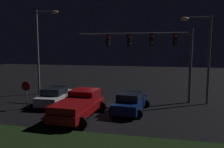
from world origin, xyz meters
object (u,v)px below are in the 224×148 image
Objects in this scene: pickup_truck at (79,104)px; car_sedan at (130,102)px; stop_sign at (26,90)px; traffic_signal_gantry at (152,46)px; car_sedan_far at (56,96)px; street_lamp_right at (203,48)px; street_lamp_left at (42,43)px.

car_sedan is at bearing -53.76° from pickup_truck.
stop_sign is (-8.16, -0.99, 0.82)m from car_sedan.
car_sedan is at bearing -108.53° from traffic_signal_gantry.
pickup_truck is 4.40m from car_sedan_far.
street_lamp_right is 14.96m from stop_sign.
car_sedan is at bearing 6.95° from stop_sign.
pickup_truck is at bearing -145.94° from street_lamp_right.
traffic_signal_gantry is 11.27m from stop_sign.
stop_sign is (-1.62, -1.75, 0.82)m from car_sedan_far.
car_sedan_far is at bearing -157.66° from traffic_signal_gantry.
car_sedan_far is 2.53m from stop_sign.
car_sedan_far is 9.53m from traffic_signal_gantry.
pickup_truck is 1.23× the size of car_sedan_far.
car_sedan is 11.67m from street_lamp_left.
car_sedan is (3.28, 2.18, -0.26)m from pickup_truck.
stop_sign reaches higher than car_sedan.
street_lamp_right is at bearing -49.98° from car_sedan.
street_lamp_left is (-9.76, 4.43, 4.62)m from car_sedan.
traffic_signal_gantry is at bearing -34.20° from pickup_truck.
pickup_truck is at bearing 129.41° from car_sedan.
pickup_truck is 0.64× the size of street_lamp_left.
car_sedan_far is at bearing -48.71° from street_lamp_left.
stop_sign is at bearing -73.57° from street_lamp_left.
car_sedan and car_sedan_far have the same top height.
street_lamp_right reaches higher than traffic_signal_gantry.
street_lamp_left is 15.41m from street_lamp_right.
street_lamp_right is at bearing 19.31° from stop_sign.
car_sedan_far is at bearing 50.47° from pickup_truck.
car_sedan is at bearing -98.75° from car_sedan_far.
street_lamp_right is (5.63, 3.84, 4.05)m from car_sedan.
stop_sign reaches higher than pickup_truck.
street_lamp_left is at bearing 39.15° from car_sedan_far.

